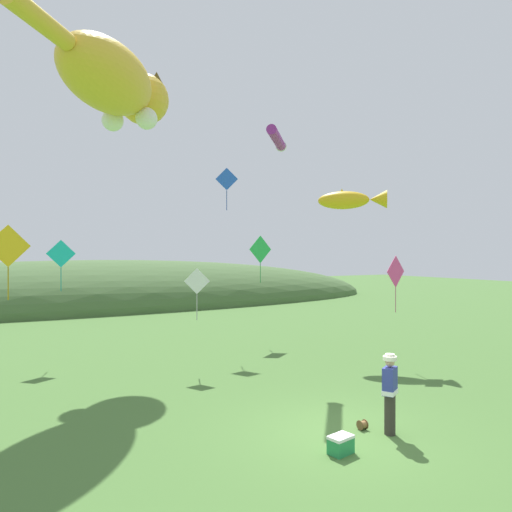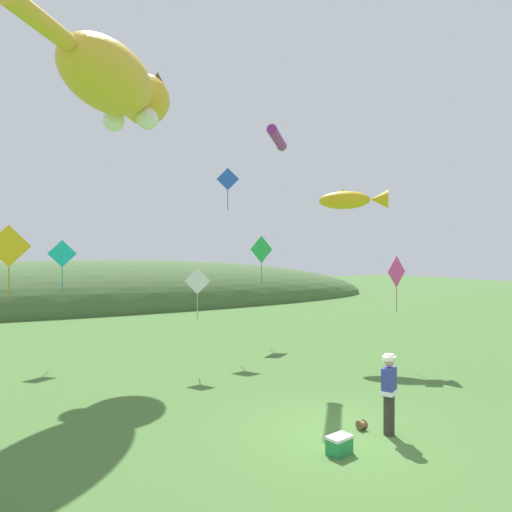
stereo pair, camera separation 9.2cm
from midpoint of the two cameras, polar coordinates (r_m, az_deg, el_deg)
The scene contains 14 objects.
ground_plane at distance 10.97m, azimuth 10.98°, elevation -21.00°, with size 120.00×120.00×0.00m, color #477033.
distant_hill_ridge at distance 38.52m, azimuth -18.66°, elevation -5.76°, with size 51.78×15.24×7.11m.
festival_attendant at distance 10.85m, azimuth 16.54°, elevation -15.92°, with size 0.49×0.43×1.77m.
kite_spool at distance 11.24m, azimuth 13.30°, elevation -19.87°, with size 0.17×0.22×0.22m.
picnic_cooler at distance 9.94m, azimuth 10.65°, elevation -22.17°, with size 0.54×0.41×0.36m.
kite_giant_cat at distance 18.61m, azimuth -16.81°, elevation 19.83°, with size 6.33×7.50×2.76m.
kite_fish_windsock at distance 19.35m, azimuth 12.05°, elevation 6.89°, with size 2.58×2.44×0.86m.
kite_tube_streamer at distance 17.40m, azimuth 2.84°, elevation 14.46°, with size 1.91×2.18×0.44m.
kite_diamond_green at distance 20.93m, azimuth 0.81°, elevation 0.79°, with size 1.26×0.22×2.17m.
kite_diamond_blue at distance 20.80m, azimuth -3.42°, elevation 9.51°, with size 0.90×0.50×1.91m.
kite_diamond_pink at distance 17.24m, azimuth 17.30°, elevation -1.93°, with size 1.13×0.29×2.06m.
kite_diamond_white at distance 15.92m, azimuth -7.18°, elevation -3.24°, with size 0.78×0.47×1.80m.
kite_diamond_teal at distance 18.77m, azimuth -22.94°, elevation 0.20°, with size 1.05×0.04×1.94m.
kite_diamond_gold at distance 14.15m, azimuth -28.35°, elevation 1.04°, with size 1.13×0.31×2.06m.
Camera 2 is at (-6.46, -7.93, 3.96)m, focal length 32.00 mm.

